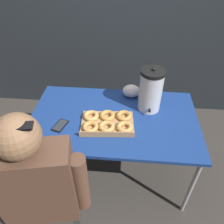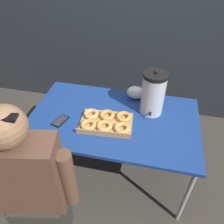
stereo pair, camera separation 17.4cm
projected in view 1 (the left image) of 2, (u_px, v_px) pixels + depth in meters
ground_plane at (113, 170)px, 2.25m from camera, size 12.00×12.00×0.00m
folding_table at (114, 122)px, 1.81m from camera, size 1.37×0.81×0.72m
donut_box at (107, 122)px, 1.70m from camera, size 0.44×0.31×0.05m
coffee_urn at (151, 90)px, 1.76m from camera, size 0.19×0.22×0.39m
cell_phone at (60, 125)px, 1.70m from camera, size 0.12×0.16×0.01m
plastic_bag at (131, 91)px, 1.96m from camera, size 0.16×0.11×0.12m
person_seated at (43, 199)px, 1.35m from camera, size 0.58×0.30×1.30m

